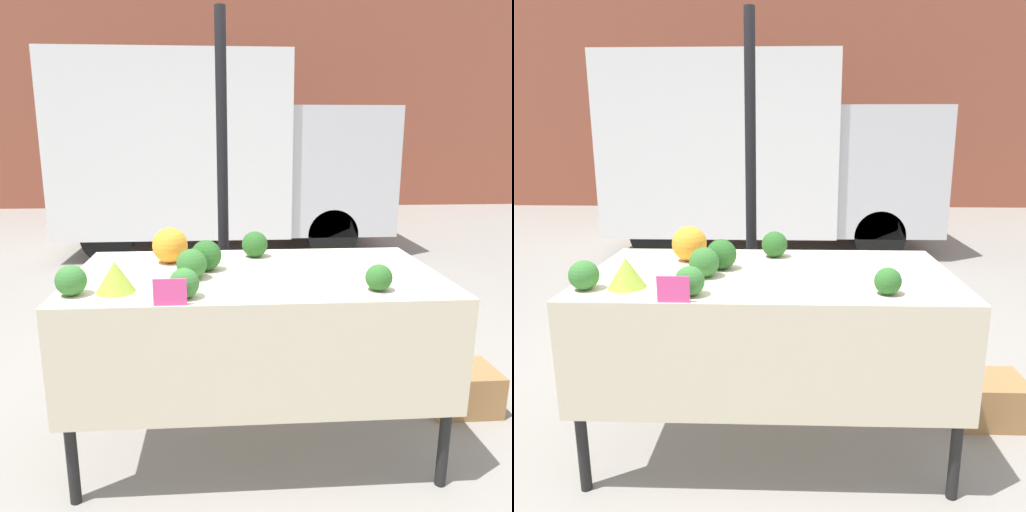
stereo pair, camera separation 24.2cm
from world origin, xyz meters
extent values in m
plane|color=gray|center=(0.00, 0.00, 0.00)|extent=(40.00, 40.00, 0.00)
cube|color=brown|center=(0.00, 9.07, 2.78)|extent=(16.00, 0.60, 5.55)
cylinder|color=black|center=(-0.15, 0.89, 1.16)|extent=(0.07, 0.07, 2.32)
cube|color=white|center=(-0.78, 4.62, 1.42)|extent=(2.96, 1.80, 2.26)
cube|color=silver|center=(1.39, 4.62, 1.10)|extent=(1.37, 1.66, 1.62)
cylinder|color=black|center=(1.25, 3.90, 0.32)|extent=(0.65, 0.22, 0.65)
cylinder|color=black|center=(1.25, 5.34, 0.32)|extent=(0.65, 0.22, 0.65)
cylinder|color=black|center=(-1.60, 3.90, 0.32)|extent=(0.65, 0.22, 0.65)
cylinder|color=black|center=(-1.60, 5.34, 0.32)|extent=(0.65, 0.22, 0.65)
cube|color=beige|center=(0.00, 0.00, 0.90)|extent=(1.76, 0.97, 0.03)
cube|color=beige|center=(0.00, -0.48, 0.63)|extent=(1.76, 0.01, 0.50)
cylinder|color=black|center=(-0.82, -0.42, 0.44)|extent=(0.05, 0.05, 0.89)
cylinder|color=black|center=(0.82, -0.42, 0.44)|extent=(0.05, 0.05, 0.89)
cylinder|color=black|center=(-0.82, 0.42, 0.44)|extent=(0.05, 0.05, 0.89)
cylinder|color=black|center=(0.82, 0.42, 0.44)|extent=(0.05, 0.05, 0.89)
sphere|color=orange|center=(-0.43, 0.21, 1.01)|extent=(0.18, 0.18, 0.18)
cone|color=#93B238|center=(-0.62, -0.28, 0.98)|extent=(0.17, 0.17, 0.13)
sphere|color=#387533|center=(-0.79, -0.31, 0.98)|extent=(0.13, 0.13, 0.13)
sphere|color=#285B23|center=(-0.24, 0.04, 0.99)|extent=(0.15, 0.15, 0.15)
sphere|color=#387533|center=(-0.32, -0.38, 0.98)|extent=(0.13, 0.13, 0.13)
sphere|color=#2D6628|center=(0.51, -0.33, 0.97)|extent=(0.12, 0.12, 0.12)
sphere|color=#285B23|center=(0.01, 0.31, 0.99)|extent=(0.14, 0.14, 0.14)
sphere|color=#336B2D|center=(-0.31, -0.10, 0.99)|extent=(0.14, 0.14, 0.14)
cube|color=#EF4793|center=(-0.37, -0.47, 0.97)|extent=(0.13, 0.01, 0.11)
cube|color=#9E7042|center=(1.21, 0.22, 0.13)|extent=(0.39, 0.32, 0.25)
camera|label=1|loc=(-0.16, -2.35, 1.57)|focal=35.00mm
camera|label=2|loc=(0.08, -2.35, 1.57)|focal=35.00mm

